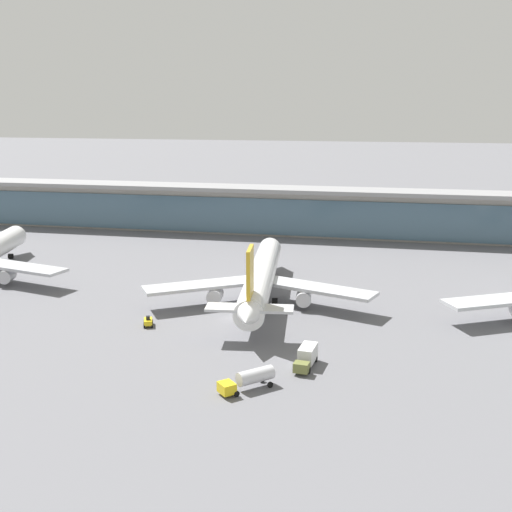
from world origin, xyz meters
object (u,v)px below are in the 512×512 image
airliner_centre_stand (261,278)px  service_truck_at_far_stand_yellow (249,379)px  service_truck_near_nose_yellow (148,322)px  service_truck_mid_apron_olive (307,356)px

airliner_centre_stand → service_truck_at_far_stand_yellow: (6.69, -41.71, -3.50)m
service_truck_near_nose_yellow → service_truck_at_far_stand_yellow: 33.18m
airliner_centre_stand → service_truck_mid_apron_olive: (13.74, -31.67, -3.51)m
service_truck_near_nose_yellow → service_truck_at_far_stand_yellow: bearing=-43.0°
airliner_centre_stand → service_truck_near_nose_yellow: airliner_centre_stand is taller
airliner_centre_stand → service_truck_mid_apron_olive: airliner_centre_stand is taller
service_truck_mid_apron_olive → airliner_centre_stand: bearing=113.5°
airliner_centre_stand → service_truck_near_nose_yellow: (-17.58, -19.10, -4.33)m
service_truck_at_far_stand_yellow → service_truck_near_nose_yellow: bearing=137.0°
service_truck_near_nose_yellow → service_truck_mid_apron_olive: (31.32, -12.57, 0.82)m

